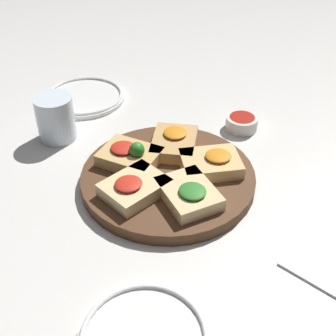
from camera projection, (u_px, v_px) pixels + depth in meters
name	position (u px, v px, depth m)	size (l,w,h in m)	color
ground_plane	(168.00, 183.00, 0.92)	(3.00, 3.00, 0.00)	silver
serving_board	(168.00, 178.00, 0.91)	(0.34, 0.34, 0.02)	#51331E
focaccia_slice_0	(211.00, 163.00, 0.90)	(0.13, 0.14, 0.03)	#DBB775
focaccia_slice_1	(174.00, 143.00, 0.96)	(0.13, 0.11, 0.03)	tan
focaccia_slice_2	(130.00, 155.00, 0.92)	(0.10, 0.12, 0.05)	tan
focaccia_slice_3	(134.00, 187.00, 0.84)	(0.14, 0.13, 0.03)	#E5C689
focaccia_slice_4	(189.00, 194.00, 0.83)	(0.14, 0.14, 0.03)	#E5C689
plate_right	(84.00, 97.00, 1.17)	(0.20, 0.20, 0.02)	white
water_glass	(56.00, 118.00, 1.01)	(0.08, 0.08, 0.10)	silver
napkin_stack	(327.00, 257.00, 0.76)	(0.13, 0.11, 0.01)	white
dipping_bowl	(242.00, 122.00, 1.06)	(0.07, 0.07, 0.03)	silver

